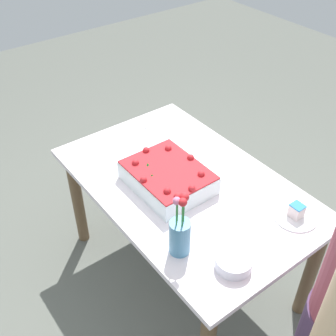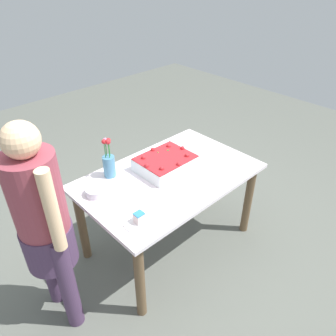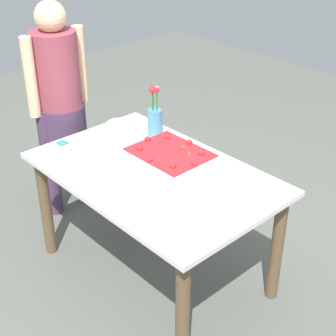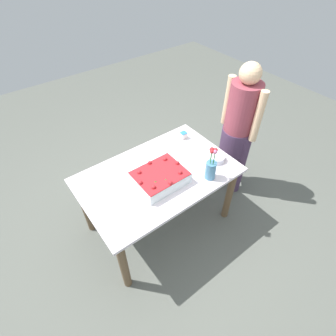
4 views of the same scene
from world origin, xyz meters
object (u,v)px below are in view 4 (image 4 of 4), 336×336
serving_plate_with_slice (183,137)px  flower_vase (211,168)px  cake_knife (100,187)px  fruit_bowl (216,158)px  person_standing (239,125)px  sheet_cake (160,177)px

serving_plate_with_slice → flower_vase: flower_vase is taller
cake_knife → fruit_bowl: bearing=133.2°
person_standing → flower_vase: bearing=22.7°
sheet_cake → person_standing: (1.03, 0.05, 0.07)m
sheet_cake → serving_plate_with_slice: 0.65m
cake_knife → flower_vase: flower_vase is taller
fruit_bowl → person_standing: size_ratio=0.10×
flower_vase → fruit_bowl: size_ratio=2.07×
flower_vase → person_standing: 0.71m
sheet_cake → person_standing: size_ratio=0.28×
flower_vase → fruit_bowl: 0.25m
serving_plate_with_slice → fruit_bowl: (0.03, -0.44, 0.01)m
fruit_bowl → sheet_cake: bearing=170.9°
flower_vase → person_standing: (0.65, 0.27, 0.02)m
flower_vase → cake_knife: bearing=150.1°
serving_plate_with_slice → cake_knife: bearing=-174.8°
fruit_bowl → person_standing: 0.48m
sheet_cake → flower_vase: bearing=-30.2°
cake_knife → person_standing: size_ratio=0.13×
cake_knife → person_standing: 1.49m
fruit_bowl → person_standing: (0.45, 0.15, 0.10)m
serving_plate_with_slice → flower_vase: 0.60m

